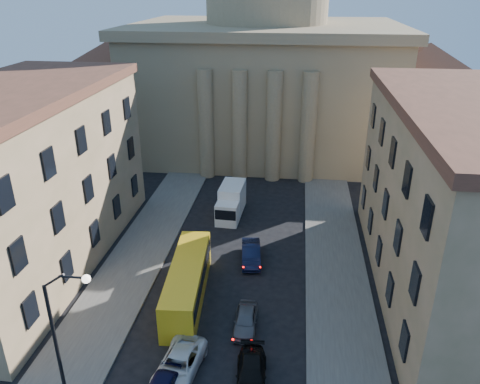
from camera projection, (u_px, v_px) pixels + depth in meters
The scene contains 12 objects.
sidewalk_left at pixel (115, 294), 35.76m from camera, with size 5.00×60.00×0.15m, color #4F4D48.
sidewalk_right at pixel (341, 312), 33.84m from camera, with size 5.00×60.00×0.15m, color #4F4D48.
church at pixel (265, 63), 63.93m from camera, with size 68.02×28.76×36.60m.
building_left at pixel (21, 180), 37.34m from camera, with size 11.60×26.60×14.70m.
building_right at pixel (466, 203), 33.51m from camera, with size 11.60×26.60×14.70m.
street_lamp at pixel (62, 330), 24.40m from camera, with size 2.62×0.44×8.83m.
car_left_mid at pixel (179, 365), 28.28m from camera, with size 2.32×5.02×1.40m, color silver.
car_right_mid at pixel (251, 374), 27.71m from camera, with size 1.81×4.45×1.29m, color black.
car_right_far at pixel (246, 320), 32.13m from camera, with size 1.56×3.88×1.32m, color #535359.
car_right_distant at pixel (251, 253), 39.90m from camera, with size 1.56×4.46×1.47m, color black.
city_bus at pixel (187, 281), 34.79m from camera, with size 3.13×10.48×2.91m.
box_truck at pixel (231, 202), 47.53m from camera, with size 2.48×5.73×3.09m.
Camera 1 is at (4.63, -10.05, 21.81)m, focal length 35.00 mm.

